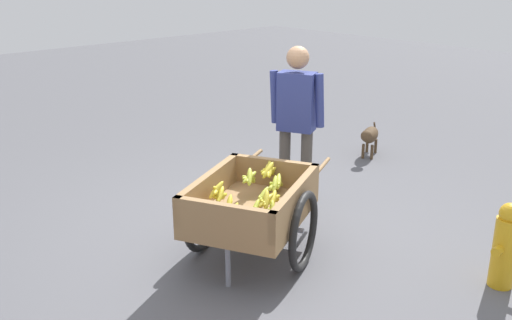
{
  "coord_description": "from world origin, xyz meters",
  "views": [
    {
      "loc": [
        3.22,
        3.46,
        2.33
      ],
      "look_at": [
        0.15,
        0.13,
        0.75
      ],
      "focal_mm": 40.65,
      "sensor_mm": 36.0,
      "label": 1
    }
  ],
  "objects_px": {
    "fruit_cart": "(252,208)",
    "vendor_person": "(297,114)",
    "dog": "(370,136)",
    "fire_hydrant": "(506,246)"
  },
  "relations": [
    {
      "from": "fruit_cart",
      "to": "dog",
      "type": "distance_m",
      "value": 2.95
    },
    {
      "from": "fruit_cart",
      "to": "vendor_person",
      "type": "distance_m",
      "value": 1.25
    },
    {
      "from": "fire_hydrant",
      "to": "fruit_cart",
      "type": "bearing_deg",
      "value": -55.81
    },
    {
      "from": "vendor_person",
      "to": "fire_hydrant",
      "type": "xyz_separation_m",
      "value": [
        -0.05,
        2.09,
        -0.61
      ]
    },
    {
      "from": "fruit_cart",
      "to": "vendor_person",
      "type": "height_order",
      "value": "vendor_person"
    },
    {
      "from": "fruit_cart",
      "to": "vendor_person",
      "type": "relative_size",
      "value": 1.15
    },
    {
      "from": "fruit_cart",
      "to": "vendor_person",
      "type": "xyz_separation_m",
      "value": [
        -1.02,
        -0.5,
        0.5
      ]
    },
    {
      "from": "fruit_cart",
      "to": "dog",
      "type": "xyz_separation_m",
      "value": [
        -2.8,
        -0.93,
        -0.17
      ]
    },
    {
      "from": "fruit_cart",
      "to": "dog",
      "type": "relative_size",
      "value": 2.94
    },
    {
      "from": "dog",
      "to": "fire_hydrant",
      "type": "relative_size",
      "value": 0.92
    }
  ]
}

